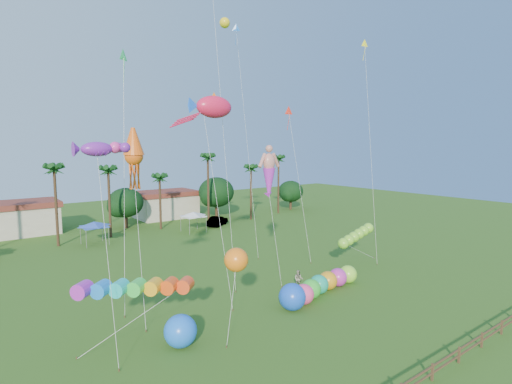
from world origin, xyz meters
TOP-DOWN VIEW (x-y plane):
  - ground at (0.00, 0.00)m, footprint 160.00×160.00m
  - tree_line at (3.57, 44.00)m, footprint 69.46×8.91m
  - buildings_row at (-3.09, 50.00)m, footprint 35.00×7.00m
  - tent_row at (-6.00, 36.33)m, footprint 31.00×4.00m
  - fence at (0.00, -6.00)m, footprint 36.12×0.12m
  - car_b at (13.34, 37.78)m, footprint 4.94×4.06m
  - spectator_b at (4.10, 9.01)m, footprint 0.99×1.02m
  - caterpillar_inflatable at (4.01, 6.54)m, footprint 10.51×3.54m
  - blue_ball at (-9.30, 5.80)m, footprint 2.12×2.12m
  - rainbow_tube at (-10.10, 7.03)m, footprint 8.32×4.74m
  - green_worm at (11.15, 9.83)m, footprint 9.67×2.95m
  - orange_ball_kite at (-5.62, 4.80)m, footprint 2.48×2.04m
  - merman_kite at (3.96, 13.13)m, footprint 2.37×4.14m
  - fish_kite at (-1.64, 13.87)m, footprint 5.34×6.73m
  - squid_kite at (-9.04, 13.64)m, footprint 2.28×5.57m
  - lobster_kite at (-12.94, 9.43)m, footprint 3.60×5.25m
  - delta_kite_red at (11.00, 18.17)m, footprint 1.30×4.76m
  - delta_kite_yellow at (17.37, 12.69)m, footprint 2.21×4.06m
  - delta_kite_green at (-8.89, 15.57)m, footprint 2.40×3.79m
  - delta_kite_blue at (7.05, 22.93)m, footprint 1.07×4.90m

SIDE VIEW (x-z plane):
  - ground at x=0.00m, z-range 0.00..0.00m
  - fence at x=0.00m, z-range 0.11..1.11m
  - car_b at x=13.34m, z-range 0.00..1.59m
  - spectator_b at x=4.10m, z-range 0.00..1.66m
  - caterpillar_inflatable at x=4.01m, z-range -0.17..1.97m
  - blue_ball at x=-9.30m, z-range 0.00..2.12m
  - buildings_row at x=-3.09m, z-range 0.00..4.00m
  - tent_row at x=-6.00m, z-range 2.45..3.05m
  - green_worm at x=11.15m, z-range 1.13..4.73m
  - rainbow_tube at x=-10.10m, z-range 1.51..5.56m
  - tree_line at x=3.57m, z-range -1.22..9.78m
  - orange_ball_kite at x=-5.62m, z-range 2.26..8.40m
  - merman_kite at x=3.96m, z-range 3.84..16.35m
  - squid_kite at x=-9.04m, z-range 4.90..19.25m
  - lobster_kite at x=-12.94m, z-range 5.99..19.32m
  - fish_kite at x=-1.64m, z-range 7.57..24.89m
  - delta_kite_red at x=11.00m, z-range 7.85..25.28m
  - delta_kite_green at x=-8.89m, z-range 9.29..29.78m
  - delta_kite_yellow at x=17.37m, z-range 11.10..35.82m
  - delta_kite_blue at x=7.05m, z-range 12.14..39.07m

